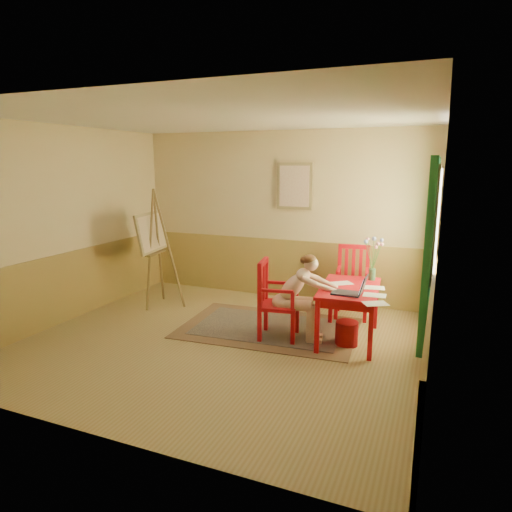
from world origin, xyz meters
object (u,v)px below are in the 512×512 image
at_px(chair_left, 275,300).
at_px(laptop, 352,291).
at_px(table, 350,294).
at_px(figure, 298,293).
at_px(chair_back, 352,281).
at_px(easel, 153,237).

bearing_deg(chair_left, laptop, -2.67).
distance_m(table, laptop, 0.37).
bearing_deg(chair_left, figure, 7.49).
height_order(table, laptop, laptop).
xyz_separation_m(chair_left, chair_back, (0.76, 1.28, 0.01)).
height_order(chair_left, laptop, chair_left).
bearing_deg(laptop, figure, 172.94).
xyz_separation_m(table, figure, (-0.61, -0.25, 0.00)).
distance_m(chair_left, laptop, 1.03).
bearing_deg(easel, figure, -12.27).
bearing_deg(chair_left, easel, 165.23).
bearing_deg(chair_back, table, -81.62).
height_order(chair_back, laptop, chair_back).
xyz_separation_m(chair_back, figure, (-0.46, -1.25, 0.10)).
xyz_separation_m(figure, easel, (-2.58, 0.56, 0.48)).
relative_size(table, chair_left, 1.20).
bearing_deg(table, chair_back, 98.38).
bearing_deg(figure, table, 22.29).
xyz_separation_m(chair_left, easel, (-2.28, 0.60, 0.59)).
distance_m(table, figure, 0.66).
bearing_deg(laptop, easel, 168.82).
distance_m(figure, easel, 2.69).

